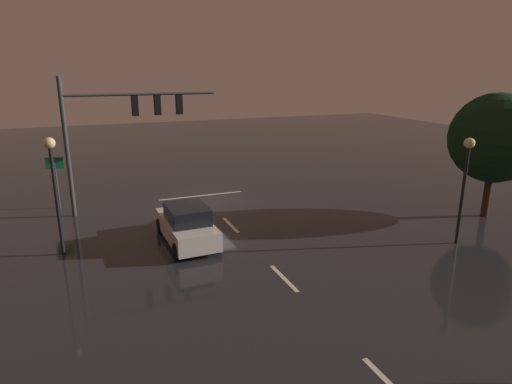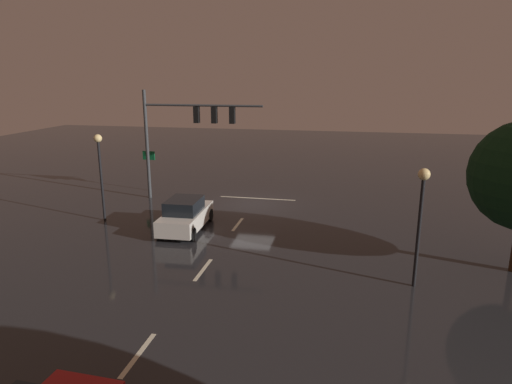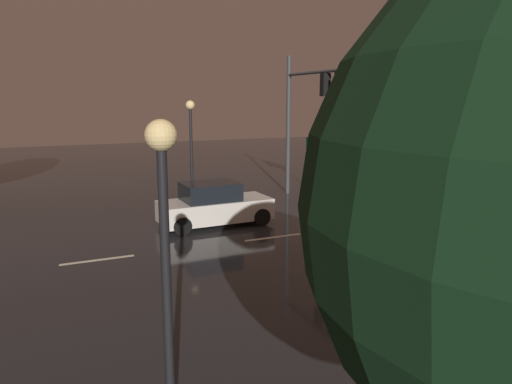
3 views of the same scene
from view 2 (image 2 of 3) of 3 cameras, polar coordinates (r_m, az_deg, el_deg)
name	(u,v)px [view 2 (image 2 of 3)]	position (r m, az deg, el deg)	size (l,w,h in m)	color
ground_plane	(253,204)	(28.17, -0.39, -1.58)	(80.00, 80.00, 0.00)	#232326
traffic_signal_assembly	(187,125)	(28.68, -8.79, 8.38)	(7.68, 0.47, 6.97)	#383A3D
lane_dash_far	(238,224)	(24.44, -2.33, -4.11)	(2.20, 0.16, 0.01)	beige
lane_dash_mid	(203,270)	(19.07, -6.71, -9.73)	(2.20, 0.16, 0.01)	beige
lane_dash_near	(138,355)	(14.21, -14.69, -19.29)	(2.20, 0.16, 0.01)	beige
stop_bar	(258,198)	(29.54, 0.20, -0.81)	(5.00, 0.16, 0.01)	beige
car_approaching	(185,215)	(23.65, -8.92, -2.90)	(2.02, 4.42, 1.70)	silver
street_lamp_left_kerb	(421,204)	(17.50, 20.19, -1.46)	(0.44, 0.44, 4.59)	black
street_lamp_right_kerb	(100,160)	(25.71, -19.18, 3.79)	(0.44, 0.44, 4.80)	black
route_sign	(149,162)	(31.98, -13.38, 3.74)	(0.90, 0.13, 2.84)	#383A3D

